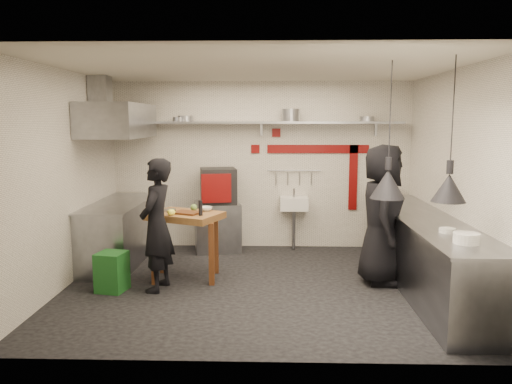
{
  "coord_description": "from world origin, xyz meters",
  "views": [
    {
      "loc": [
        0.16,
        -6.32,
        2.15
      ],
      "look_at": [
        -0.04,
        0.3,
        1.2
      ],
      "focal_mm": 35.0,
      "sensor_mm": 36.0,
      "label": 1
    }
  ],
  "objects_px": {
    "green_bin": "(112,272)",
    "chef_right": "(382,215)",
    "chef_left": "(157,225)",
    "prep_table": "(186,246)",
    "oven_stand": "(218,227)",
    "combi_oven": "(218,186)"
  },
  "relations": [
    {
      "from": "green_bin",
      "to": "chef_right",
      "type": "height_order",
      "value": "chef_right"
    },
    {
      "from": "green_bin",
      "to": "chef_right",
      "type": "bearing_deg",
      "value": 7.24
    },
    {
      "from": "green_bin",
      "to": "chef_left",
      "type": "bearing_deg",
      "value": 6.96
    },
    {
      "from": "oven_stand",
      "to": "green_bin",
      "type": "height_order",
      "value": "oven_stand"
    },
    {
      "from": "chef_left",
      "to": "prep_table",
      "type": "bearing_deg",
      "value": 156.09
    },
    {
      "from": "chef_right",
      "to": "green_bin",
      "type": "bearing_deg",
      "value": 106.34
    },
    {
      "from": "combi_oven",
      "to": "chef_right",
      "type": "xyz_separation_m",
      "value": [
        2.33,
        -1.59,
        -0.17
      ]
    },
    {
      "from": "oven_stand",
      "to": "prep_table",
      "type": "xyz_separation_m",
      "value": [
        -0.27,
        -1.54,
        0.06
      ]
    },
    {
      "from": "prep_table",
      "to": "chef_right",
      "type": "height_order",
      "value": "chef_right"
    },
    {
      "from": "oven_stand",
      "to": "chef_left",
      "type": "height_order",
      "value": "chef_left"
    },
    {
      "from": "oven_stand",
      "to": "prep_table",
      "type": "distance_m",
      "value": 1.56
    },
    {
      "from": "prep_table",
      "to": "chef_right",
      "type": "bearing_deg",
      "value": 21.52
    },
    {
      "from": "oven_stand",
      "to": "green_bin",
      "type": "bearing_deg",
      "value": -130.06
    },
    {
      "from": "combi_oven",
      "to": "green_bin",
      "type": "bearing_deg",
      "value": -131.04
    },
    {
      "from": "combi_oven",
      "to": "chef_right",
      "type": "relative_size",
      "value": 0.31
    },
    {
      "from": "prep_table",
      "to": "chef_left",
      "type": "relative_size",
      "value": 0.55
    },
    {
      "from": "chef_right",
      "to": "chef_left",
      "type": "bearing_deg",
      "value": 106.39
    },
    {
      "from": "green_bin",
      "to": "chef_right",
      "type": "relative_size",
      "value": 0.27
    },
    {
      "from": "combi_oven",
      "to": "green_bin",
      "type": "xyz_separation_m",
      "value": [
        -1.15,
        -2.03,
        -0.84
      ]
    },
    {
      "from": "oven_stand",
      "to": "chef_left",
      "type": "bearing_deg",
      "value": -117.0
    },
    {
      "from": "green_bin",
      "to": "prep_table",
      "type": "bearing_deg",
      "value": 31.62
    },
    {
      "from": "prep_table",
      "to": "chef_right",
      "type": "distance_m",
      "value": 2.66
    }
  ]
}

